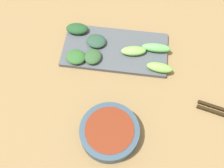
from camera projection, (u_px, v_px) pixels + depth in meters
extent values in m
cube|color=olive|center=(117.00, 85.00, 0.73)|extent=(2.10, 2.10, 0.02)
cylinder|color=#2F4455|center=(108.00, 132.00, 0.64)|extent=(0.15, 0.15, 0.04)
cylinder|color=maroon|center=(108.00, 131.00, 0.63)|extent=(0.12, 0.12, 0.02)
cube|color=#454B51|center=(115.00, 50.00, 0.77)|extent=(0.15, 0.30, 0.01)
ellipsoid|color=#76B84C|center=(160.00, 67.00, 0.72)|extent=(0.04, 0.07, 0.02)
ellipsoid|color=#2B5C28|center=(76.00, 57.00, 0.74)|extent=(0.06, 0.06, 0.02)
ellipsoid|color=#75AA4E|center=(133.00, 51.00, 0.75)|extent=(0.04, 0.08, 0.02)
ellipsoid|color=#1E4723|center=(77.00, 29.00, 0.79)|extent=(0.04, 0.07, 0.02)
ellipsoid|color=#274534|center=(96.00, 41.00, 0.77)|extent=(0.06, 0.06, 0.02)
ellipsoid|color=#2D512B|center=(93.00, 57.00, 0.74)|extent=(0.06, 0.06, 0.02)
ellipsoid|color=#5DB356|center=(156.00, 48.00, 0.75)|extent=(0.03, 0.08, 0.02)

